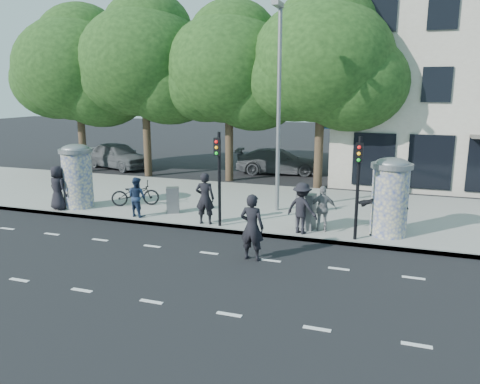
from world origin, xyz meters
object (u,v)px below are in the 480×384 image
at_px(traffic_pole_near, 219,169).
at_px(ped_f, 381,209).
at_px(ped_c, 137,197).
at_px(traffic_pole_far, 358,178).
at_px(ped_b, 205,198).
at_px(ped_d, 302,208).
at_px(ped_a, 58,188).
at_px(man_road, 252,227).
at_px(bicycle, 135,194).
at_px(cabinet_left, 173,200).
at_px(ad_column_right, 390,195).
at_px(street_lamp, 279,95).
at_px(ad_column_left, 77,174).
at_px(car_right, 278,161).
at_px(cabinet_right, 306,211).
at_px(car_left, 118,155).
at_px(ped_e, 323,209).

xyz_separation_m(traffic_pole_near, ped_f, (5.54, 0.73, -1.14)).
bearing_deg(ped_c, traffic_pole_far, -166.27).
bearing_deg(ped_b, ped_d, 170.08).
bearing_deg(ped_c, ped_a, 17.70).
xyz_separation_m(traffic_pole_far, man_road, (-2.78, -2.47, -1.22)).
distance_m(bicycle, cabinet_left, 2.10).
bearing_deg(man_road, ped_f, -133.97).
distance_m(ad_column_right, ped_a, 12.95).
bearing_deg(bicycle, ped_a, 92.14).
relative_size(street_lamp, ped_b, 4.18).
bearing_deg(cabinet_left, ad_column_left, 161.51).
distance_m(ped_a, ped_d, 10.09).
bearing_deg(car_right, man_road, -178.76).
relative_size(ad_column_right, cabinet_left, 2.56).
xyz_separation_m(cabinet_right, car_left, (-14.13, 9.80, 0.04)).
height_order(ped_e, bicycle, ped_e).
xyz_separation_m(man_road, cabinet_right, (1.00, 3.14, -0.22)).
relative_size(traffic_pole_far, cabinet_left, 3.28).
height_order(ped_b, car_left, ped_b).
bearing_deg(cabinet_right, bicycle, -175.52).
height_order(traffic_pole_near, ped_b, traffic_pole_near).
height_order(bicycle, cabinet_left, bicycle).
height_order(traffic_pole_near, traffic_pole_far, same).
xyz_separation_m(car_left, car_right, (10.23, 1.52, -0.09)).
xyz_separation_m(traffic_pole_far, ped_c, (-8.31, 0.22, -1.31)).
xyz_separation_m(ad_column_right, man_road, (-3.78, -3.38, -0.53)).
relative_size(ad_column_left, bicycle, 1.34).
bearing_deg(street_lamp, traffic_pole_near, -116.23).
relative_size(ped_c, ped_f, 0.82).
distance_m(ped_b, car_right, 11.86).
xyz_separation_m(ad_column_left, car_left, (-4.51, 9.76, -0.70)).
bearing_deg(ad_column_left, cabinet_left, 6.11).
bearing_deg(street_lamp, man_road, -83.32).
relative_size(cabinet_right, car_left, 0.26).
height_order(man_road, cabinet_left, man_road).
xyz_separation_m(ad_column_left, traffic_pole_far, (11.40, -0.71, 0.69)).
distance_m(man_road, cabinet_left, 5.76).
distance_m(ad_column_left, ped_d, 9.61).
bearing_deg(man_road, ped_e, -113.71).
xyz_separation_m(ad_column_left, cabinet_left, (4.16, 0.44, -0.87)).
distance_m(ped_c, car_right, 12.05).
relative_size(ped_a, cabinet_right, 1.42).
xyz_separation_m(ped_a, ped_f, (12.65, 0.66, 0.03)).
relative_size(ped_f, cabinet_left, 1.81).
bearing_deg(ped_e, street_lamp, -56.16).
xyz_separation_m(ped_e, car_right, (-4.50, 11.37, -0.21)).
xyz_separation_m(traffic_pole_far, ped_f, (0.74, 0.73, -1.14)).
distance_m(ad_column_right, ped_d, 2.96).
xyz_separation_m(ped_d, ped_f, (2.56, 0.59, 0.06)).
xyz_separation_m(man_road, car_left, (-13.13, 12.94, -0.17)).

